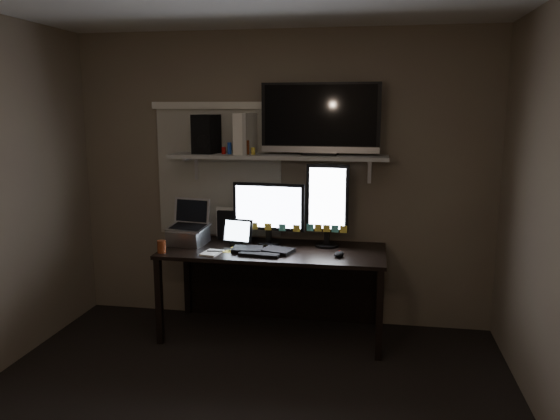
% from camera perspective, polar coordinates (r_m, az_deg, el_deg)
% --- Properties ---
extents(back_wall, '(3.60, 0.00, 3.60)m').
position_cam_1_polar(back_wall, '(4.70, 0.13, 3.18)').
color(back_wall, '#6B5B4D').
rests_on(back_wall, floor).
extents(window_blinds, '(1.10, 0.02, 1.10)m').
position_cam_1_polar(window_blinds, '(4.80, -6.40, 3.88)').
color(window_blinds, beige).
rests_on(window_blinds, back_wall).
extents(desk, '(1.80, 0.75, 0.73)m').
position_cam_1_polar(desk, '(4.60, -0.41, -5.85)').
color(desk, black).
rests_on(desk, floor).
extents(wall_shelf, '(1.80, 0.35, 0.03)m').
position_cam_1_polar(wall_shelf, '(4.51, -0.25, 5.61)').
color(wall_shelf, '#ADADA8').
rests_on(wall_shelf, back_wall).
extents(monitor_landscape, '(0.61, 0.11, 0.53)m').
position_cam_1_polar(monitor_landscape, '(4.54, -1.20, -0.34)').
color(monitor_landscape, black).
rests_on(monitor_landscape, desk).
extents(monitor_portrait, '(0.35, 0.09, 0.69)m').
position_cam_1_polar(monitor_portrait, '(4.47, 4.97, 0.51)').
color(monitor_portrait, black).
rests_on(monitor_portrait, desk).
extents(keyboard, '(0.51, 0.25, 0.03)m').
position_cam_1_polar(keyboard, '(4.35, -1.85, -4.21)').
color(keyboard, black).
rests_on(keyboard, desk).
extents(mouse, '(0.10, 0.13, 0.04)m').
position_cam_1_polar(mouse, '(4.24, 6.18, -4.61)').
color(mouse, black).
rests_on(mouse, desk).
extents(notepad, '(0.16, 0.21, 0.01)m').
position_cam_1_polar(notepad, '(4.35, -7.13, -4.44)').
color(notepad, white).
rests_on(notepad, desk).
extents(tablet, '(0.28, 0.16, 0.23)m').
position_cam_1_polar(tablet, '(4.53, -4.46, -2.35)').
color(tablet, black).
rests_on(tablet, desk).
extents(file_sorter, '(0.22, 0.10, 0.27)m').
position_cam_1_polar(file_sorter, '(4.76, -5.18, -1.44)').
color(file_sorter, black).
rests_on(file_sorter, desk).
extents(laptop, '(0.37, 0.32, 0.37)m').
position_cam_1_polar(laptop, '(4.61, -9.62, -1.36)').
color(laptop, '#B8B7BC').
rests_on(laptop, desk).
extents(cup, '(0.07, 0.07, 0.10)m').
position_cam_1_polar(cup, '(4.42, -12.27, -3.76)').
color(cup, maroon).
rests_on(cup, desk).
extents(sticky_notes, '(0.38, 0.32, 0.00)m').
position_cam_1_polar(sticky_notes, '(4.41, -3.65, -4.19)').
color(sticky_notes, yellow).
rests_on(sticky_notes, desk).
extents(tv, '(0.97, 0.22, 0.58)m').
position_cam_1_polar(tv, '(4.48, 4.24, 9.46)').
color(tv, black).
rests_on(tv, wall_shelf).
extents(game_console, '(0.15, 0.29, 0.34)m').
position_cam_1_polar(game_console, '(4.57, -3.65, 7.96)').
color(game_console, silver).
rests_on(game_console, wall_shelf).
extents(speaker, '(0.21, 0.24, 0.32)m').
position_cam_1_polar(speaker, '(4.66, -7.71, 7.86)').
color(speaker, black).
rests_on(speaker, wall_shelf).
extents(bottles, '(0.22, 0.11, 0.14)m').
position_cam_1_polar(bottles, '(4.54, -4.38, 6.66)').
color(bottles, '#A50F0C').
rests_on(bottles, wall_shelf).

